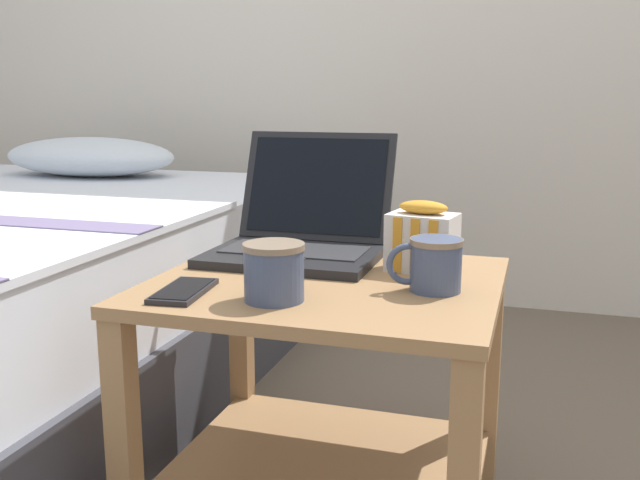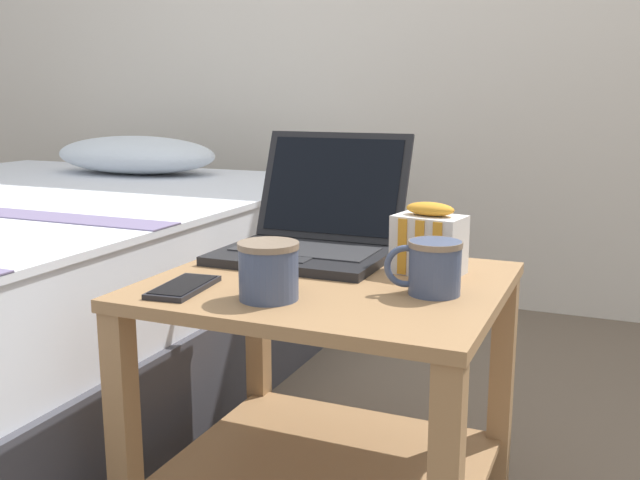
{
  "view_description": "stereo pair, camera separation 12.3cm",
  "coord_description": "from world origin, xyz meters",
  "px_view_note": "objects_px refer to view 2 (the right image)",
  "views": [
    {
      "loc": [
        0.36,
        -1.19,
        0.82
      ],
      "look_at": [
        0.0,
        -0.04,
        0.57
      ],
      "focal_mm": 40.0,
      "sensor_mm": 36.0,
      "label": 1
    },
    {
      "loc": [
        0.47,
        -1.15,
        0.82
      ],
      "look_at": [
        0.0,
        -0.04,
        0.57
      ],
      "focal_mm": 40.0,
      "sensor_mm": 36.0,
      "label": 2
    }
  ],
  "objects_px": {
    "laptop": "(312,231)",
    "snack_bag": "(429,241)",
    "mug_front_left": "(433,265)",
    "cell_phone": "(183,287)",
    "mug_front_right": "(269,267)"
  },
  "relations": [
    {
      "from": "mug_front_left",
      "to": "snack_bag",
      "type": "bearing_deg",
      "value": 107.36
    },
    {
      "from": "mug_front_right",
      "to": "cell_phone",
      "type": "height_order",
      "value": "mug_front_right"
    },
    {
      "from": "laptop",
      "to": "snack_bag",
      "type": "relative_size",
      "value": 2.5
    },
    {
      "from": "laptop",
      "to": "mug_front_left",
      "type": "relative_size",
      "value": 2.69
    },
    {
      "from": "cell_phone",
      "to": "laptop",
      "type": "bearing_deg",
      "value": 74.26
    },
    {
      "from": "mug_front_left",
      "to": "cell_phone",
      "type": "bearing_deg",
      "value": -160.37
    },
    {
      "from": "mug_front_right",
      "to": "snack_bag",
      "type": "bearing_deg",
      "value": 53.75
    },
    {
      "from": "mug_front_right",
      "to": "snack_bag",
      "type": "relative_size",
      "value": 1.04
    },
    {
      "from": "laptop",
      "to": "mug_front_right",
      "type": "distance_m",
      "value": 0.33
    },
    {
      "from": "snack_bag",
      "to": "cell_phone",
      "type": "xyz_separation_m",
      "value": [
        -0.35,
        -0.28,
        -0.06
      ]
    },
    {
      "from": "snack_bag",
      "to": "mug_front_right",
      "type": "bearing_deg",
      "value": -126.25
    },
    {
      "from": "laptop",
      "to": "cell_phone",
      "type": "bearing_deg",
      "value": -105.74
    },
    {
      "from": "laptop",
      "to": "snack_bag",
      "type": "height_order",
      "value": "laptop"
    },
    {
      "from": "mug_front_left",
      "to": "mug_front_right",
      "type": "relative_size",
      "value": 0.89
    },
    {
      "from": "snack_bag",
      "to": "cell_phone",
      "type": "height_order",
      "value": "snack_bag"
    }
  ]
}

